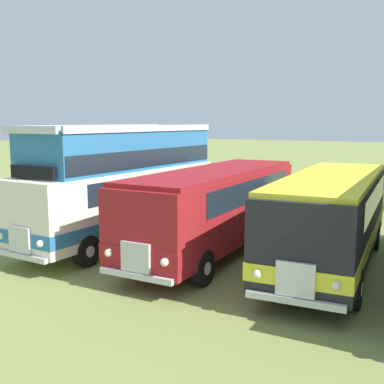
% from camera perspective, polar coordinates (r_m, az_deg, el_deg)
% --- Properties ---
extents(bus_first_in_row, '(2.95, 9.86, 4.52)m').
position_cam_1_polar(bus_first_in_row, '(18.42, -8.27, 1.31)').
color(bus_first_in_row, silver).
rests_on(bus_first_in_row, ground).
extents(bus_second_in_row, '(2.65, 9.84, 2.99)m').
position_cam_1_polar(bus_second_in_row, '(16.58, 2.98, -1.52)').
color(bus_second_in_row, maroon).
rests_on(bus_second_in_row, ground).
extents(bus_third_in_row, '(3.10, 9.83, 2.99)m').
position_cam_1_polar(bus_third_in_row, '(15.54, 16.59, -2.55)').
color(bus_third_in_row, black).
rests_on(bus_third_in_row, ground).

